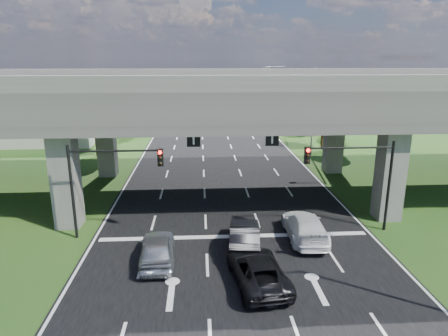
{
  "coord_description": "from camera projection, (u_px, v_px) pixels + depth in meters",
  "views": [
    {
      "loc": [
        -2.05,
        -19.73,
        11.03
      ],
      "look_at": [
        -0.31,
        9.49,
        2.9
      ],
      "focal_mm": 32.0,
      "sensor_mm": 36.0,
      "label": 1
    }
  ],
  "objects": [
    {
      "name": "car_silver",
      "position": [
        157.0,
        248.0,
        22.09
      ],
      "size": [
        2.18,
        4.8,
        1.6
      ],
      "primitive_type": "imported",
      "rotation": [
        0.0,
        0.0,
        3.21
      ],
      "color": "#AFB1B8",
      "rests_on": "road"
    },
    {
      "name": "signal_right",
      "position": [
        358.0,
        170.0,
        25.17
      ],
      "size": [
        5.76,
        0.54,
        6.0
      ],
      "color": "black",
      "rests_on": "ground"
    },
    {
      "name": "car_white",
      "position": [
        305.0,
        226.0,
        24.97
      ],
      "size": [
        2.39,
        5.57,
        1.6
      ],
      "primitive_type": "imported",
      "rotation": [
        0.0,
        0.0,
        3.11
      ],
      "color": "white",
      "rests_on": "road"
    },
    {
      "name": "tree_right_mid",
      "position": [
        328.0,
        108.0,
        56.48
      ],
      "size": [
        3.91,
        3.9,
        6.76
      ],
      "color": "black",
      "rests_on": "ground"
    },
    {
      "name": "car_dark",
      "position": [
        244.0,
        236.0,
        23.59
      ],
      "size": [
        2.21,
        5.02,
        1.6
      ],
      "primitive_type": "imported",
      "rotation": [
        0.0,
        0.0,
        3.03
      ],
      "color": "black",
      "rests_on": "road"
    },
    {
      "name": "tree_left_far",
      "position": [
        128.0,
        98.0,
        60.33
      ],
      "size": [
        4.8,
        4.8,
        8.32
      ],
      "color": "black",
      "rests_on": "ground"
    },
    {
      "name": "tree_right_far",
      "position": [
        288.0,
        98.0,
        63.77
      ],
      "size": [
        4.5,
        4.5,
        7.8
      ],
      "color": "black",
      "rests_on": "ground"
    },
    {
      "name": "tree_left_near",
      "position": [
        95.0,
        114.0,
        44.97
      ],
      "size": [
        4.5,
        4.5,
        7.8
      ],
      "color": "black",
      "rests_on": "ground"
    },
    {
      "name": "streetlight_far",
      "position": [
        310.0,
        106.0,
        44.15
      ],
      "size": [
        3.38,
        0.25,
        10.0
      ],
      "color": "gray",
      "rests_on": "ground"
    },
    {
      "name": "road",
      "position": [
        228.0,
        201.0,
        31.67
      ],
      "size": [
        18.0,
        120.0,
        0.03
      ],
      "primitive_type": "cube",
      "color": "black",
      "rests_on": "ground"
    },
    {
      "name": "ground",
      "position": [
        240.0,
        264.0,
        22.05
      ],
      "size": [
        160.0,
        160.0,
        0.0
      ],
      "primitive_type": "plane",
      "color": "#1E4415",
      "rests_on": "ground"
    },
    {
      "name": "signal_left",
      "position": [
        106.0,
        174.0,
        24.28
      ],
      "size": [
        5.76,
        0.54,
        6.0
      ],
      "color": "black",
      "rests_on": "ground"
    },
    {
      "name": "car_trailing",
      "position": [
        258.0,
        270.0,
        19.95
      ],
      "size": [
        3.05,
        5.5,
        1.46
      ],
      "primitive_type": "imported",
      "rotation": [
        0.0,
        0.0,
        3.27
      ],
      "color": "black",
      "rests_on": "road"
    },
    {
      "name": "warehouse",
      "position": [
        23.0,
        127.0,
        53.69
      ],
      "size": [
        20.0,
        10.0,
        4.0
      ],
      "primitive_type": "cube",
      "color": "#9E9E99",
      "rests_on": "ground"
    },
    {
      "name": "tree_right_near",
      "position": [
        324.0,
        113.0,
        48.53
      ],
      "size": [
        4.2,
        4.2,
        7.28
      ],
      "color": "black",
      "rests_on": "ground"
    },
    {
      "name": "streetlight_beyond",
      "position": [
        281.0,
        93.0,
        59.53
      ],
      "size": [
        3.38,
        0.25,
        10.0
      ],
      "color": "gray",
      "rests_on": "ground"
    },
    {
      "name": "overpass",
      "position": [
        226.0,
        98.0,
        31.47
      ],
      "size": [
        80.0,
        15.0,
        10.0
      ],
      "color": "#393734",
      "rests_on": "ground"
    },
    {
      "name": "tree_left_mid",
      "position": [
        87.0,
        111.0,
        52.67
      ],
      "size": [
        3.91,
        3.9,
        6.76
      ],
      "color": "black",
      "rests_on": "ground"
    }
  ]
}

